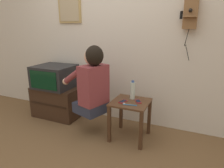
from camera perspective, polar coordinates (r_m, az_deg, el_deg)
ground_plane at (r=2.43m, az=-9.93°, el=-19.29°), size 14.00×14.00×0.00m
wall_back at (r=2.96m, az=0.92°, el=13.68°), size 6.80×0.05×2.55m
side_table at (r=2.55m, az=5.25°, el=-7.35°), size 0.45×0.45×0.50m
person at (r=2.54m, az=-5.70°, el=0.64°), size 0.62×0.51×0.89m
tv_stand at (r=3.34m, az=-15.24°, el=-4.79°), size 0.74×0.46×0.48m
television at (r=3.23m, az=-16.09°, el=2.08°), size 0.58×0.51×0.34m
wall_phone_antique at (r=2.65m, az=21.54°, el=18.41°), size 0.20×0.19×0.77m
framed_picture at (r=3.29m, az=-12.03°, el=19.91°), size 0.39×0.03×0.37m
cell_phone_held at (r=2.47m, az=3.15°, el=-5.02°), size 0.09×0.13×0.01m
cell_phone_spare at (r=2.50m, az=7.46°, el=-4.95°), size 0.11×0.14×0.01m
water_bottle at (r=2.56m, az=5.90°, el=-1.81°), size 0.06×0.06×0.24m
toothbrush at (r=2.38m, az=4.82°, el=-5.89°), size 0.17×0.04×0.02m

